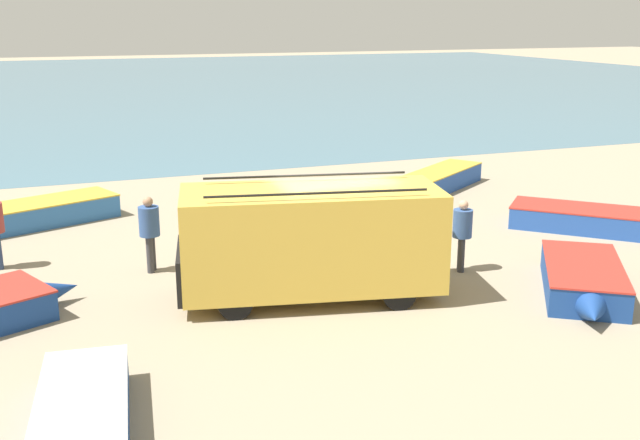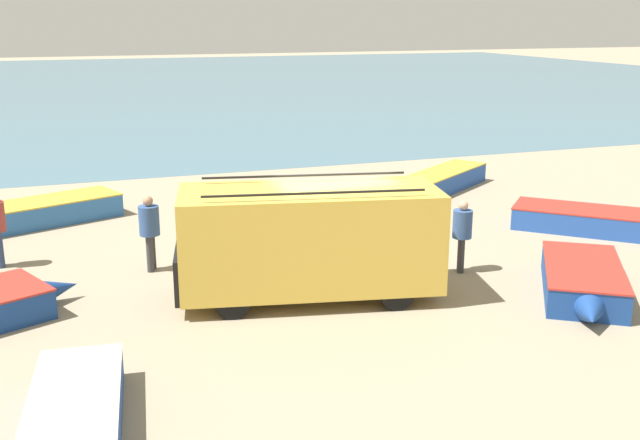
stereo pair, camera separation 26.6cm
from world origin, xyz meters
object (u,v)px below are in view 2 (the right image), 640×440
Objects in this scene: parked_van at (308,239)px; fishing_rowboat_2 at (373,215)px; fishing_rowboat_1 at (438,182)px; fishing_rowboat_6 at (595,221)px; fisherman_2 at (149,226)px; fishing_rowboat_0 at (583,281)px; fishing_rowboat_3 at (38,213)px; fisherman_1 at (462,230)px; fishing_rowboat_5 at (75,415)px.

parked_van is 6.01m from fishing_rowboat_2.
parked_van reaches higher than fishing_rowboat_1.
fisherman_2 reaches higher than fishing_rowboat_6.
fishing_rowboat_0 reaches higher than fishing_rowboat_6.
fishing_rowboat_3 is at bearing -159.05° from fishing_rowboat_6.
fisherman_1 is (3.82, 0.35, -0.27)m from parked_van.
fishing_rowboat_3 is 1.21× the size of fishing_rowboat_6.
fishing_rowboat_3 reaches higher than fishing_rowboat_0.
parked_van reaches higher than fisherman_2.
fishing_rowboat_6 is at bearing 126.66° from fishing_rowboat_2.
parked_van is 3.20× the size of fisherman_2.
parked_van is 1.49× the size of fishing_rowboat_5.
fishing_rowboat_3 is 1.33× the size of fishing_rowboat_5.
fisherman_1 is at bearing -163.08° from parked_van.
fishing_rowboat_2 is at bearing -114.98° from parked_van.
parked_van is 1.13× the size of fishing_rowboat_1.
fishing_rowboat_5 is 2.27× the size of fisherman_1.
fishing_rowboat_1 is 16.81m from fishing_rowboat_5.
fishing_rowboat_3 reaches higher than fishing_rowboat_2.
fishing_rowboat_2 is at bearing 4.46° from fishing_rowboat_1.
fishing_rowboat_1 is at bearing 149.80° from fishing_rowboat_6.
fisherman_1 is (-1.63, 2.23, 0.68)m from fishing_rowboat_0.
fisherman_2 is at bearing -32.54° from parked_van.
parked_van is 1.46× the size of fishing_rowboat_0.
fishing_rowboat_0 is 14.63m from fishing_rowboat_3.
fisherman_2 is (1.92, 6.73, 0.78)m from fishing_rowboat_5.
fishing_rowboat_6 is 5.43m from fisherman_1.
fishing_rowboat_0 is 0.76× the size of fishing_rowboat_3.
fishing_rowboat_1 reaches higher than fishing_rowboat_5.
fisherman_1 is at bearing 30.41° from fishing_rowboat_1.
fishing_rowboat_5 is at bearing 71.41° from fishing_rowboat_3.
fisherman_2 is at bearing -85.49° from fishing_rowboat_0.
fishing_rowboat_6 is at bearing 136.17° from fishing_rowboat_3.
parked_van reaches higher than fishing_rowboat_5.
fishing_rowboat_1 is at bearing -121.23° from parked_van.
fisherman_2 reaches higher than fishing_rowboat_2.
fisherman_1 reaches higher than fishing_rowboat_2.
fishing_rowboat_0 is 1.01× the size of fishing_rowboat_2.
fishing_rowboat_1 is 11.31m from fisherman_2.
parked_van is at bearing 32.09° from fisherman_1.
fisherman_2 reaches higher than fishing_rowboat_1.
fishing_rowboat_2 is at bearing -59.54° from fisherman_1.
parked_van is 10.68m from fishing_rowboat_1.
parked_van is 3.84m from fisherman_1.
parked_van is at bearing -75.19° from fishing_rowboat_0.
parked_van is 9.65m from fishing_rowboat_3.
fishing_rowboat_2 is 4.48m from fisherman_1.
fishing_rowboat_0 is 1.02× the size of fishing_rowboat_5.
fishing_rowboat_2 is (3.54, 4.76, -1.01)m from parked_van.
fishing_rowboat_2 is 0.76× the size of fishing_rowboat_3.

